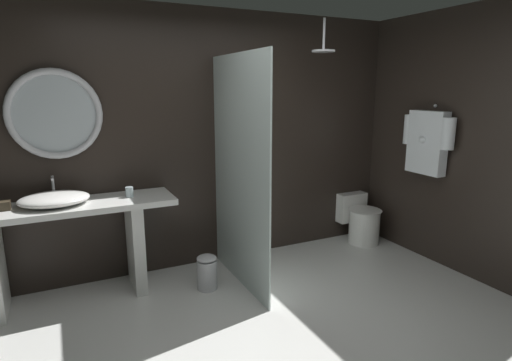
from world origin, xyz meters
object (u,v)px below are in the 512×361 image
at_px(hanging_bathrobe, 427,140).
at_px(toilet, 360,220).
at_px(waste_bin, 207,272).
at_px(tumbler_cup, 129,192).
at_px(round_wall_mirror, 55,114).
at_px(vessel_sink, 54,199).
at_px(rain_shower_head, 323,49).

bearing_deg(hanging_bathrobe, toilet, 109.11).
bearing_deg(toilet, hanging_bathrobe, -70.89).
relative_size(hanging_bathrobe, waste_bin, 2.19).
xyz_separation_m(tumbler_cup, round_wall_mirror, (-0.54, 0.23, 0.69)).
bearing_deg(round_wall_mirror, hanging_bathrobe, -14.47).
distance_m(vessel_sink, hanging_bathrobe, 3.61).
bearing_deg(rain_shower_head, waste_bin, -173.41).
bearing_deg(waste_bin, vessel_sink, 164.25).
height_order(rain_shower_head, toilet, rain_shower_head).
bearing_deg(vessel_sink, waste_bin, -15.75).
relative_size(tumbler_cup, hanging_bathrobe, 0.13).
distance_m(vessel_sink, waste_bin, 1.46).
xyz_separation_m(vessel_sink, hanging_bathrobe, (3.53, -0.66, 0.38)).
distance_m(rain_shower_head, hanging_bathrobe, 1.44).
bearing_deg(tumbler_cup, rain_shower_head, -5.74).
bearing_deg(tumbler_cup, toilet, 0.50).
height_order(tumbler_cup, toilet, tumbler_cup).
relative_size(vessel_sink, tumbler_cup, 6.15).
bearing_deg(round_wall_mirror, rain_shower_head, -9.69).
bearing_deg(vessel_sink, round_wall_mirror, 72.09).
bearing_deg(rain_shower_head, vessel_sink, 175.76).
bearing_deg(waste_bin, tumbler_cup, 149.86).
xyz_separation_m(round_wall_mirror, toilet, (3.22, -0.20, -1.35)).
bearing_deg(tumbler_cup, waste_bin, -30.14).
relative_size(tumbler_cup, round_wall_mirror, 0.12).
bearing_deg(rain_shower_head, hanging_bathrobe, -25.17).
distance_m(vessel_sink, tumbler_cup, 0.61).
distance_m(round_wall_mirror, rain_shower_head, 2.56).
bearing_deg(rain_shower_head, tumbler_cup, 174.26).
xyz_separation_m(vessel_sink, tumbler_cup, (0.61, 0.01, -0.01)).
bearing_deg(hanging_bathrobe, tumbler_cup, 167.16).
distance_m(toilet, waste_bin, 2.12).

